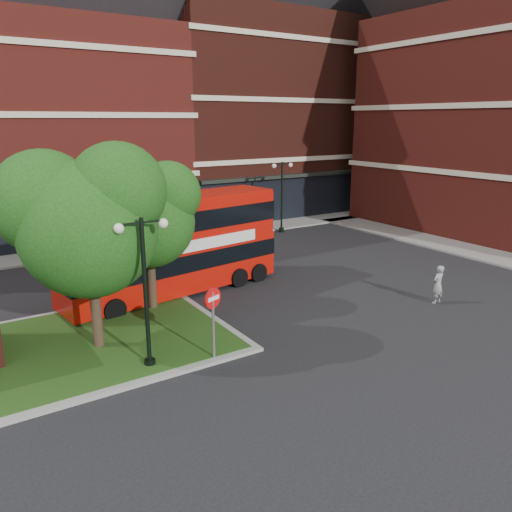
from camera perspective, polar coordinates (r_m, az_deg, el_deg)
ground at (r=19.31m, az=3.79°, el=-8.71°), size 120.00×120.00×0.00m
pavement_far at (r=33.32m, az=-13.29°, el=1.40°), size 44.00×3.00×0.12m
pavement_side at (r=32.46m, az=25.67°, el=-0.10°), size 3.00×28.00×0.12m
terrace_far_right at (r=45.35m, az=0.08°, el=15.53°), size 18.00×12.00×16.00m
traffic_island at (r=18.98m, az=-22.29°, el=-10.12°), size 12.60×7.60×0.15m
tree_island_west at (r=17.43m, az=-19.07°, el=4.37°), size 5.40×4.71×7.21m
tree_island_east at (r=20.73m, az=-12.54°, el=4.93°), size 4.46×3.90×6.29m
lamp_island at (r=16.00m, az=-12.56°, el=-3.37°), size 1.72×0.36×5.00m
lamp_far_left at (r=31.66m, az=-8.94°, el=6.02°), size 1.72×0.36×5.00m
lamp_far_right at (r=35.60m, az=2.98°, el=7.21°), size 1.72×0.36×5.00m
bus at (r=22.99m, az=-9.55°, el=1.94°), size 10.66×3.82×3.98m
woman at (r=23.34m, az=20.07°, el=-3.07°), size 0.66×0.46×1.72m
car_silver at (r=32.69m, az=-13.25°, el=2.18°), size 3.78×1.57×1.28m
car_white at (r=33.99m, az=-2.13°, el=3.23°), size 4.57×2.07×1.46m
no_entry_sign at (r=16.48m, az=-4.94°, el=-6.09°), size 0.69×0.29×2.60m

